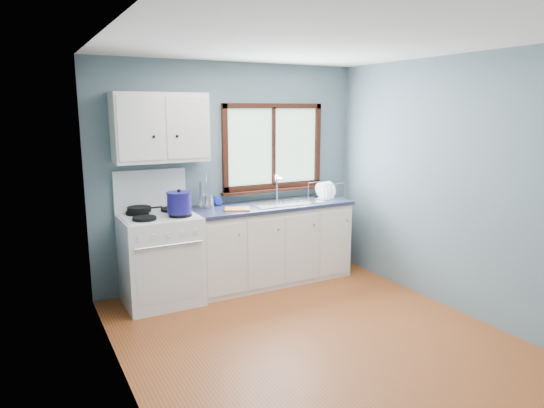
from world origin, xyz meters
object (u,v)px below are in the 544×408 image
dish_rack (326,193)px  stockpot (179,202)px  gas_range (160,256)px  base_cabinets (271,247)px  skillet (140,209)px  utensil_crock (209,202)px  thermos (202,195)px  sink (285,208)px

dish_rack → stockpot: bearing=173.6°
gas_range → base_cabinets: bearing=0.8°
base_cabinets → stockpot: size_ratio=6.69×
skillet → dish_rack: size_ratio=0.83×
base_cabinets → dish_rack: bearing=2.2°
utensil_crock → skillet: bearing=179.5°
stockpot → thermos: bearing=42.8°
utensil_crock → dish_rack: 1.50m
gas_range → utensil_crock: 0.78m
gas_range → base_cabinets: gas_range is taller
base_cabinets → thermos: (-0.78, 0.15, 0.65)m
dish_rack → base_cabinets: bearing=169.6°
base_cabinets → sink: 0.48m
stockpot → thermos: thermos is taller
gas_range → dish_rack: gas_range is taller
base_cabinets → thermos: 1.03m
base_cabinets → stockpot: bearing=-171.1°
skillet → stockpot: stockpot is taller
sink → thermos: (-0.96, 0.15, 0.21)m
utensil_crock → dish_rack: bearing=-2.6°
gas_range → stockpot: gas_range is taller
skillet → dish_rack: (2.24, -0.07, -0.01)m
skillet → thermos: size_ratio=1.26×
sink → thermos: bearing=171.0°
base_cabinets → stockpot: 1.32m
gas_range → thermos: (0.53, 0.17, 0.57)m
thermos → utensil_crock: bearing=-42.0°
base_cabinets → thermos: bearing=169.0°
utensil_crock → dish_rack: utensil_crock is taller
thermos → stockpot: bearing=-137.2°
sink → skillet: bearing=176.3°
stockpot → sink: bearing=7.7°
skillet → stockpot: 0.44m
base_cabinets → stockpot: stockpot is taller
skillet → thermos: bearing=1.5°
skillet → utensil_crock: utensil_crock is taller
thermos → dish_rack: (1.56, -0.12, -0.09)m
skillet → stockpot: (0.33, -0.28, 0.09)m
skillet → thermos: (0.69, 0.05, 0.08)m
utensil_crock → thermos: utensil_crock is taller
thermos → dish_rack: bearing=-4.4°
sink → dish_rack: 0.61m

